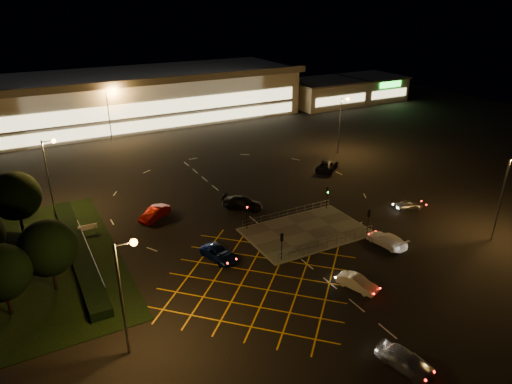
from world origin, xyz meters
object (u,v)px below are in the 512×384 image
signal_nw (247,212)px  car_east_grey (327,165)px  signal_se (369,217)px  car_left_blue (219,254)px  car_far_dkgrey (242,203)px  car_right_silver (410,205)px  car_circ_red (155,213)px  car_approach_white (387,240)px  car_near_silver (404,360)px  signal_sw (282,241)px  signal_ne (327,193)px  car_queue_white (357,283)px

signal_nw → car_east_grey: (21.26, 12.22, -1.59)m
signal_se → car_east_grey: bearing=-114.6°
signal_se → signal_nw: same height
car_left_blue → car_far_dkgrey: size_ratio=0.89×
signal_se → car_right_silver: 10.33m
signal_nw → car_east_grey: 24.57m
signal_nw → car_circ_red: bearing=137.1°
car_left_blue → car_approach_white: car_approach_white is taller
car_near_silver → car_far_dkgrey: (2.21, 31.38, 0.02)m
signal_sw → signal_ne: size_ratio=1.00×
car_left_blue → car_right_silver: bearing=-15.2°
car_far_dkgrey → car_east_grey: size_ratio=0.97×
signal_nw → car_far_dkgrey: 6.35m
car_queue_white → car_right_silver: size_ratio=1.11×
signal_se → car_approach_white: (0.27, -3.01, -1.66)m
signal_nw → car_approach_white: (12.27, -10.99, -1.66)m
car_far_dkgrey → car_queue_white: bearing=-131.4°
signal_sw → car_queue_white: size_ratio=0.78×
signal_sw → car_circ_red: bearing=-61.2°
car_right_silver → car_east_grey: bearing=18.4°
signal_sw → car_near_silver: (0.11, -17.69, -1.60)m
car_near_silver → car_left_blue: bearing=92.1°
car_right_silver → car_circ_red: (-30.75, 13.54, 0.16)m
car_far_dkgrey → car_left_blue: bearing=-173.3°
signal_ne → car_approach_white: (0.27, -10.99, -1.66)m
signal_nw → car_near_silver: bearing=-89.8°
signal_nw → signal_ne: same height
car_near_silver → car_circ_red: car_circ_red is taller
car_near_silver → car_left_blue: size_ratio=0.93×
signal_nw → car_left_blue: signal_nw is taller
car_near_silver → car_right_silver: car_near_silver is taller
car_left_blue → car_near_silver: bearing=-88.3°
signal_se → car_left_blue: (-17.74, 3.44, -1.70)m
signal_se → car_east_grey: signal_se is taller
car_approach_white → signal_nw: bearing=-50.0°
car_east_grey → car_approach_white: size_ratio=1.14×
car_east_grey → car_near_silver: bearing=113.6°
car_right_silver → car_east_grey: size_ratio=0.65×
signal_sw → signal_ne: bearing=-146.4°
car_left_blue → car_far_dkgrey: car_far_dkgrey is taller
signal_se → signal_ne: (0.00, 7.99, 0.00)m
car_far_dkgrey → car_right_silver: size_ratio=1.50×
signal_se → signal_ne: bearing=-90.0°
signal_nw → car_right_silver: 22.49m
car_circ_red → car_queue_white: bearing=-6.2°
car_east_grey → car_circ_red: bearing=60.1°
car_queue_white → car_east_grey: (17.51, 28.16, 0.11)m
car_left_blue → car_east_grey: (27.00, 16.76, 0.10)m
signal_ne → car_far_dkgrey: (-9.69, 5.70, -1.58)m
signal_se → car_east_grey: size_ratio=0.56×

